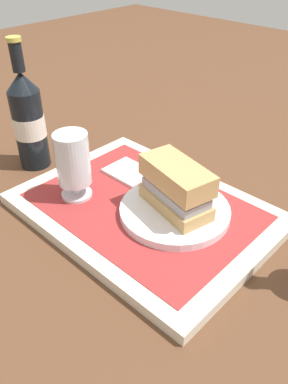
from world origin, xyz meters
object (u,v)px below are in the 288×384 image
object	(u,v)px
plate	(175,211)
sandwich	(175,186)
beer_bottle	(28,120)
beer_glass	(73,164)

from	to	relation	value
plate	sandwich	bearing A→B (deg)	-13.10
plate	beer_bottle	size ratio (longest dim) A/B	0.71
plate	beer_bottle	xyz separation A→B (m)	(0.35, 0.05, 0.08)
sandwich	plate	bearing A→B (deg)	-180.00
plate	beer_bottle	distance (m)	0.36
sandwich	beer_glass	bearing A→B (deg)	39.90
sandwich	beer_glass	distance (m)	0.18
beer_glass	beer_bottle	bearing A→B (deg)	-9.34
beer_bottle	plate	bearing A→B (deg)	-171.64
sandwich	beer_glass	world-z (taller)	beer_glass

